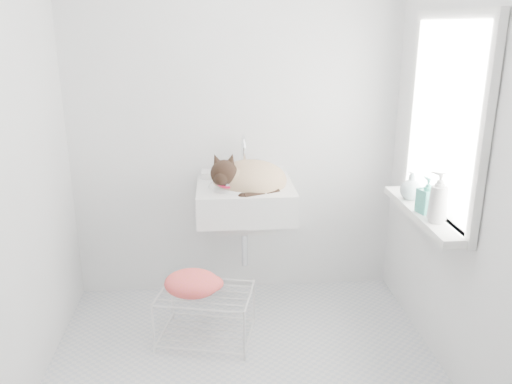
{
  "coord_description": "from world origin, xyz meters",
  "views": [
    {
      "loc": [
        -0.14,
        -2.43,
        1.83
      ],
      "look_at": [
        0.1,
        0.5,
        0.88
      ],
      "focal_mm": 36.56,
      "sensor_mm": 36.0,
      "label": 1
    }
  ],
  "objects": [
    {
      "name": "window_glass",
      "position": [
        1.09,
        0.2,
        1.35
      ],
      "size": [
        0.01,
        0.8,
        1.0
      ],
      "primitive_type": "cube",
      "color": "white",
      "rests_on": "right_wall"
    },
    {
      "name": "wire_rack",
      "position": [
        -0.22,
        0.34,
        0.15
      ],
      "size": [
        0.6,
        0.48,
        0.32
      ],
      "primitive_type": "cube",
      "rotation": [
        0.0,
        0.0,
        -0.22
      ],
      "color": "silver",
      "rests_on": "floor"
    },
    {
      "name": "sink",
      "position": [
        0.05,
        0.74,
        0.85
      ],
      "size": [
        0.61,
        0.54,
        0.25
      ],
      "primitive_type": "cube",
      "color": "white",
      "rests_on": "back_wall"
    },
    {
      "name": "faucet",
      "position": [
        0.05,
        0.92,
        0.99
      ],
      "size": [
        0.22,
        0.16,
        0.22
      ],
      "primitive_type": null,
      "color": "silver",
      "rests_on": "sink"
    },
    {
      "name": "left_wall",
      "position": [
        -1.1,
        0.0,
        1.25
      ],
      "size": [
        0.02,
        2.0,
        2.5
      ],
      "primitive_type": "cube",
      "color": "white",
      "rests_on": "ground"
    },
    {
      "name": "floor",
      "position": [
        0.0,
        0.0,
        0.0
      ],
      "size": [
        2.2,
        2.0,
        0.02
      ],
      "primitive_type": "cube",
      "color": "silver",
      "rests_on": "ground"
    },
    {
      "name": "back_wall",
      "position": [
        0.0,
        1.0,
        1.25
      ],
      "size": [
        2.2,
        0.02,
        2.5
      ],
      "primitive_type": "cube",
      "color": "white",
      "rests_on": "ground"
    },
    {
      "name": "right_wall",
      "position": [
        1.1,
        0.0,
        1.25
      ],
      "size": [
        0.02,
        2.0,
        2.5
      ],
      "primitive_type": "cube",
      "color": "white",
      "rests_on": "ground"
    },
    {
      "name": "cat",
      "position": [
        0.06,
        0.72,
        0.89
      ],
      "size": [
        0.52,
        0.45,
        0.31
      ],
      "rotation": [
        0.0,
        0.0,
        0.14
      ],
      "color": "tan",
      "rests_on": "sink"
    },
    {
      "name": "window_frame",
      "position": [
        1.07,
        0.2,
        1.35
      ],
      "size": [
        0.04,
        0.9,
        1.1
      ],
      "primitive_type": "cube",
      "color": "white",
      "rests_on": "right_wall"
    },
    {
      "name": "towel",
      "position": [
        -0.29,
        0.32,
        0.35
      ],
      "size": [
        0.37,
        0.29,
        0.14
      ],
      "primitive_type": "ellipsoid",
      "rotation": [
        0.0,
        0.0,
        -0.18
      ],
      "color": "orange",
      "rests_on": "wire_rack"
    },
    {
      "name": "bottle_b",
      "position": [
        1.0,
        0.15,
        0.85
      ],
      "size": [
        0.11,
        0.11,
        0.2
      ],
      "primitive_type": "imported",
      "rotation": [
        0.0,
        0.0,
        3.41
      ],
      "color": "teal",
      "rests_on": "windowsill"
    },
    {
      "name": "windowsill",
      "position": [
        1.01,
        0.2,
        0.83
      ],
      "size": [
        0.16,
        0.88,
        0.04
      ],
      "primitive_type": "cube",
      "color": "white",
      "rests_on": "right_wall"
    },
    {
      "name": "bottle_a",
      "position": [
        1.0,
        0.02,
        0.85
      ],
      "size": [
        0.12,
        0.12,
        0.23
      ],
      "primitive_type": "imported",
      "rotation": [
        0.0,
        0.0,
        4.08
      ],
      "color": "silver",
      "rests_on": "windowsill"
    },
    {
      "name": "bottle_c",
      "position": [
        1.0,
        0.39,
        0.85
      ],
      "size": [
        0.17,
        0.17,
        0.16
      ],
      "primitive_type": "imported",
      "rotation": [
        0.0,
        0.0,
        3.59
      ],
      "color": "silver",
      "rests_on": "windowsill"
    }
  ]
}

